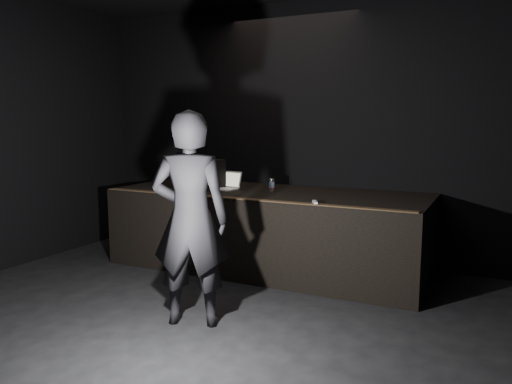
{
  "coord_description": "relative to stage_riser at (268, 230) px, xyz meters",
  "views": [
    {
      "loc": [
        2.64,
        -3.0,
        1.89
      ],
      "look_at": [
        0.04,
        2.3,
        1.05
      ],
      "focal_mm": 35.0,
      "sensor_mm": 36.0,
      "label": 1
    }
  ],
  "objects": [
    {
      "name": "stage_monitor",
      "position": [
        -0.96,
        -0.11,
        0.69
      ],
      "size": [
        0.66,
        0.55,
        0.38
      ],
      "rotation": [
        0.0,
        0.0,
        -0.26
      ],
      "color": "black",
      "rests_on": "stage_riser"
    },
    {
      "name": "person",
      "position": [
        0.11,
        -1.96,
        0.5
      ],
      "size": [
        0.85,
        0.69,
        1.99
      ],
      "primitive_type": "imported",
      "rotation": [
        0.0,
        0.0,
        3.49
      ],
      "color": "black",
      "rests_on": "ground"
    },
    {
      "name": "wii_remote",
      "position": [
        0.86,
        -0.65,
        0.52
      ],
      "size": [
        0.11,
        0.17,
        0.03
      ],
      "primitive_type": "cube",
      "rotation": [
        0.0,
        0.0,
        0.46
      ],
      "color": "white",
      "rests_on": "stage_riser"
    },
    {
      "name": "plastic_cup",
      "position": [
        -0.34,
        -0.06,
        0.55
      ],
      "size": [
        0.08,
        0.08,
        0.1
      ],
      "primitive_type": "cylinder",
      "color": "white",
      "rests_on": "stage_riser"
    },
    {
      "name": "cable",
      "position": [
        -1.06,
        0.37,
        0.51
      ],
      "size": [
        0.79,
        0.57,
        0.02
      ],
      "primitive_type": "cylinder",
      "rotation": [
        0.0,
        1.57,
        0.62
      ],
      "color": "black",
      "rests_on": "stage_riser"
    },
    {
      "name": "room_walls",
      "position": [
        0.0,
        -2.73,
        1.52
      ],
      "size": [
        6.1,
        7.1,
        3.52
      ],
      "color": "black",
      "rests_on": "ground"
    },
    {
      "name": "ground",
      "position": [
        0.0,
        -2.73,
        -0.5
      ],
      "size": [
        7.0,
        7.0,
        0.0
      ],
      "primitive_type": "plane",
      "color": "black",
      "rests_on": "ground"
    },
    {
      "name": "beer_can",
      "position": [
        0.06,
        -0.03,
        0.59
      ],
      "size": [
        0.07,
        0.07,
        0.17
      ],
      "color": "silver",
      "rests_on": "stage_riser"
    },
    {
      "name": "stage_riser",
      "position": [
        0.0,
        0.0,
        0.0
      ],
      "size": [
        4.0,
        1.5,
        1.0
      ],
      "primitive_type": "cube",
      "color": "black",
      "rests_on": "ground"
    },
    {
      "name": "laptop",
      "position": [
        -0.58,
        -0.05,
        0.56
      ],
      "size": [
        0.38,
        0.35,
        0.23
      ],
      "rotation": [
        0.0,
        0.0,
        -0.18
      ],
      "color": "white",
      "rests_on": "stage_riser"
    },
    {
      "name": "riser_lip",
      "position": [
        0.0,
        -0.71,
        0.51
      ],
      "size": [
        3.92,
        0.1,
        0.01
      ],
      "primitive_type": "cube",
      "color": "brown",
      "rests_on": "stage_riser"
    }
  ]
}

